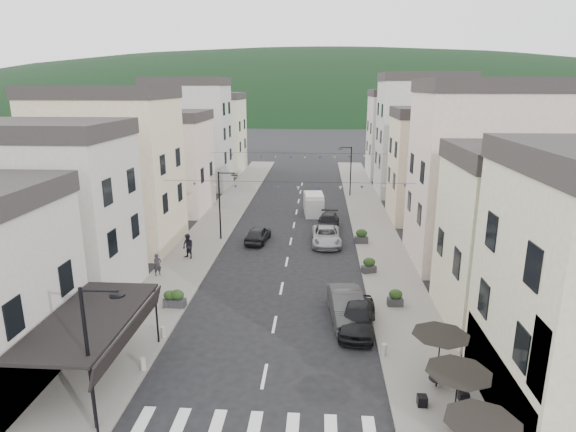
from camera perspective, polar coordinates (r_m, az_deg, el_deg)
name	(u,v)px	position (r m, az deg, el deg)	size (l,w,h in m)	color
sidewalk_left	(219,220)	(48.19, -8.17, -0.51)	(4.00, 76.00, 0.12)	slate
sidewalk_right	(371,223)	(47.44, 9.86, -0.84)	(4.00, 76.00, 0.12)	slate
hill_backdrop	(317,107)	(313.64, 3.47, 12.78)	(640.00, 360.00, 70.00)	black
boutique_awning	(95,320)	(22.96, -21.89, -11.40)	(3.77, 7.50, 3.28)	black
buildings_row_left	(164,151)	(54.27, -14.47, 7.46)	(10.20, 54.16, 14.00)	#A6A298
buildings_row_right	(439,153)	(51.84, 17.44, 7.12)	(10.20, 54.16, 14.50)	#B6AF90
cafe_terrace	(458,379)	(20.05, 19.50, -17.73)	(2.50, 8.10, 2.53)	black
streetlamp_left_near	(94,345)	(19.73, -21.99, -14.03)	(1.70, 0.56, 6.00)	black
streetlamp_left_far	(223,199)	(41.27, -7.76, 2.06)	(1.70, 0.56, 6.00)	black
streetlamp_right_far	(349,166)	(58.21, 7.19, 5.90)	(1.70, 0.56, 6.00)	black
bollards	(263,375)	(22.78, -2.99, -18.25)	(11.66, 10.26, 0.60)	gray
bunting_near	(288,186)	(36.19, -0.04, 3.52)	(19.00, 0.28, 0.62)	black
bunting_far	(298,156)	(51.94, 1.15, 7.08)	(19.00, 0.28, 0.62)	black
parked_car_a	(358,317)	(27.05, 8.27, -11.74)	(1.87, 4.64, 1.58)	black
parked_car_b	(347,306)	(28.09, 6.97, -10.53)	(1.76, 5.06, 1.67)	#343436
parked_car_c	(326,236)	(40.77, 4.55, -2.36)	(2.38, 5.16, 1.43)	#989AA0
parked_car_d	(328,222)	(44.91, 4.78, -0.74)	(1.92, 4.72, 1.37)	black
parked_car_e	(258,234)	(41.26, -3.58, -2.15)	(1.64, 4.08, 1.39)	black
delivery_van	(314,203)	(50.27, 3.05, 1.51)	(2.24, 4.84, 2.25)	#B9BABC
pedestrian_a	(157,265)	(34.89, -15.21, -5.61)	(0.57, 0.37, 1.56)	black
pedestrian_b	(188,246)	(37.67, -11.76, -3.54)	(0.94, 0.73, 1.93)	black
planter_la	(170,299)	(30.15, -13.79, -9.49)	(0.99, 0.72, 1.00)	#2B2B2D
planter_lb	(177,298)	(29.96, -12.99, -9.51)	(0.99, 0.57, 1.09)	#2E2E30
planter_ra	(395,298)	(30.07, 12.61, -9.44)	(0.95, 0.54, 1.05)	#2D2D2F
planter_rb	(369,265)	(34.75, 9.58, -5.79)	(1.10, 0.83, 1.10)	#2F3032
planter_rc	(361,236)	(41.04, 8.70, -2.38)	(1.14, 0.72, 1.21)	#303033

